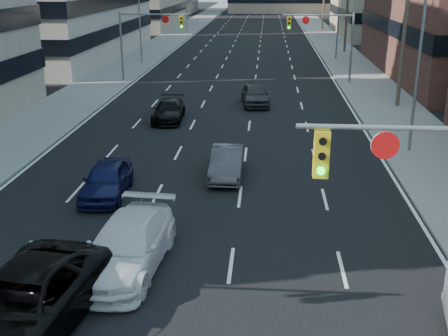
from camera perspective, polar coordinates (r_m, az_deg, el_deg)
road_surface at (r=134.63m, az=3.26°, el=15.17°), size 18.00×300.00×0.02m
sidewalk_left at (r=135.36m, az=-1.79°, el=15.23°), size 5.00×300.00×0.15m
sidewalk_right at (r=134.88m, az=8.33°, el=15.04°), size 5.00×300.00×0.15m
signal_far_left at (r=50.62m, az=-7.85°, el=13.52°), size 6.09×0.33×6.00m
signal_far_right at (r=49.76m, az=10.23°, el=13.31°), size 6.09×0.33×6.00m
utility_pole_block at (r=41.50m, az=17.94°, el=13.67°), size 2.20×0.28×11.00m
utility_pole_midblock at (r=71.00m, az=12.44°, el=15.99°), size 2.20×0.28×11.00m
streetlight_left_mid at (r=60.87m, az=-8.43°, el=15.10°), size 2.03×0.22×9.00m
streetlight_left_far at (r=95.29m, az=-3.74°, el=16.61°), size 2.03×0.22×9.00m
streetlight_right_near at (r=30.51m, az=18.93°, el=10.57°), size 2.03×0.22×9.00m
streetlight_right_far at (r=64.86m, az=11.41°, el=15.17°), size 2.03×0.22×9.00m
black_pickup at (r=15.98m, az=-19.73°, el=-12.82°), size 3.75×6.65×1.75m
white_van at (r=18.39m, az=-9.80°, el=-7.76°), size 2.69×5.73×1.62m
sedan_blue at (r=24.45m, az=-11.84°, el=-1.16°), size 1.96×4.45×1.49m
sedan_grey_center at (r=26.25m, az=0.30°, el=0.54°), size 1.47×4.19×1.38m
sedan_black_far at (r=36.80m, az=-5.63°, el=5.83°), size 2.07×4.68×1.34m
sedan_grey_right at (r=41.17m, az=3.16°, el=7.45°), size 2.32×4.70×1.54m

